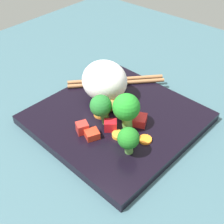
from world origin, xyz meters
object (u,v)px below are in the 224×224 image
Objects in this scene: square_plate at (117,118)px; chopstick_pair at (116,81)px; carrot_slice_2 at (129,111)px; rice_mound at (105,81)px; broccoli_floret_1 at (101,107)px.

square_plate is 1.64× the size of chopstick_pair.
chopstick_pair is at bearing 53.83° from carrot_slice_2.
rice_mound reaches higher than chopstick_pair.
chopstick_pair is (6.21, 8.49, 0.12)cm from carrot_slice_2.
rice_mound is at bearing 59.24° from chopstick_pair.
square_plate is at bearing 82.89° from chopstick_pair.
chopstick_pair reaches higher than square_plate.
broccoli_floret_1 is 2.27× the size of carrot_slice_2.
broccoli_floret_1 is 14.13cm from chopstick_pair.
carrot_slice_2 is (2.18, -1.24, 1.21)cm from square_plate.
carrot_slice_2 is at bearing -17.92° from broccoli_floret_1.
square_plate is at bearing -116.35° from rice_mound.
square_plate is 2.78cm from carrot_slice_2.
rice_mound reaches higher than carrot_slice_2.
chopstick_pair is (5.66, 1.75, -3.66)cm from rice_mound.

